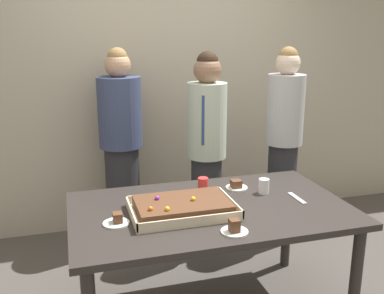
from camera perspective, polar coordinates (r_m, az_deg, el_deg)
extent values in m
cube|color=#B2A893|center=(4.06, -4.77, 10.56)|extent=(8.00, 0.12, 3.00)
cube|color=#2D2826|center=(2.72, 2.45, -8.21)|extent=(1.71, 1.01, 0.04)
cylinder|color=#2D2826|center=(2.90, 20.56, -16.14)|extent=(0.07, 0.07, 0.72)
cylinder|color=#2D2826|center=(3.15, -14.07, -12.94)|extent=(0.07, 0.07, 0.72)
cylinder|color=#2D2826|center=(3.52, 12.28, -9.69)|extent=(0.07, 0.07, 0.72)
cube|color=beige|center=(2.63, -1.26, -8.49)|extent=(0.62, 0.42, 0.01)
cube|color=beige|center=(2.43, 0.01, -9.68)|extent=(0.62, 0.01, 0.05)
cube|color=beige|center=(2.80, -2.36, -6.29)|extent=(0.62, 0.01, 0.05)
cube|color=beige|center=(2.56, -7.92, -8.53)|extent=(0.01, 0.42, 0.05)
cube|color=beige|center=(2.70, 5.02, -7.14)|extent=(0.01, 0.42, 0.05)
cube|color=brown|center=(2.61, -1.26, -7.70)|extent=(0.55, 0.35, 0.07)
sphere|color=orange|center=(2.47, -5.44, -8.02)|extent=(0.03, 0.03, 0.03)
sphere|color=yellow|center=(2.46, -3.25, -8.07)|extent=(0.03, 0.03, 0.03)
sphere|color=yellow|center=(2.60, 0.16, -6.78)|extent=(0.03, 0.03, 0.03)
sphere|color=purple|center=(2.62, -4.57, -6.65)|extent=(0.03, 0.03, 0.03)
cylinder|color=white|center=(2.40, 5.56, -10.94)|extent=(0.15, 0.15, 0.01)
cube|color=brown|center=(2.38, 5.55, -10.16)|extent=(0.05, 0.06, 0.07)
cylinder|color=white|center=(3.03, 5.84, -5.29)|extent=(0.15, 0.15, 0.01)
cube|color=brown|center=(3.01, 5.78, -4.79)|extent=(0.07, 0.07, 0.05)
cylinder|color=white|center=(2.52, -9.88, -9.79)|extent=(0.15, 0.15, 0.01)
cube|color=brown|center=(2.51, -9.69, -9.07)|extent=(0.05, 0.06, 0.05)
cylinder|color=red|center=(2.94, 1.45, -4.98)|extent=(0.07, 0.07, 0.10)
cylinder|color=white|center=(2.95, 9.37, -5.06)|extent=(0.07, 0.07, 0.10)
cube|color=silver|center=(2.92, 13.56, -6.52)|extent=(0.03, 0.20, 0.01)
cylinder|color=#28282D|center=(3.69, 1.86, -7.36)|extent=(0.25, 0.25, 0.82)
cylinder|color=#B7C6B2|center=(3.48, 1.96, 3.47)|extent=(0.31, 0.31, 0.60)
cube|color=navy|center=(3.33, 1.60, 3.47)|extent=(0.04, 0.02, 0.38)
sphere|color=#8C664C|center=(3.42, 2.02, 10.02)|extent=(0.22, 0.22, 0.22)
sphere|color=black|center=(3.42, 2.03, 11.03)|extent=(0.17, 0.17, 0.17)
cylinder|color=#28282D|center=(3.89, -8.97, -6.03)|extent=(0.29, 0.29, 0.86)
cylinder|color=#384266|center=(3.69, -9.42, 4.50)|extent=(0.36, 0.36, 0.59)
sphere|color=tan|center=(3.64, -9.68, 10.53)|extent=(0.21, 0.21, 0.21)
sphere|color=olive|center=(3.64, -9.72, 11.44)|extent=(0.17, 0.17, 0.17)
cylinder|color=#28282D|center=(3.91, 11.52, -5.82)|extent=(0.25, 0.25, 0.88)
cylinder|color=#B2B2B7|center=(3.72, 12.11, 4.79)|extent=(0.31, 0.31, 0.58)
sphere|color=beige|center=(3.67, 12.43, 10.65)|extent=(0.20, 0.20, 0.20)
sphere|color=olive|center=(3.67, 12.48, 11.50)|extent=(0.16, 0.16, 0.16)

